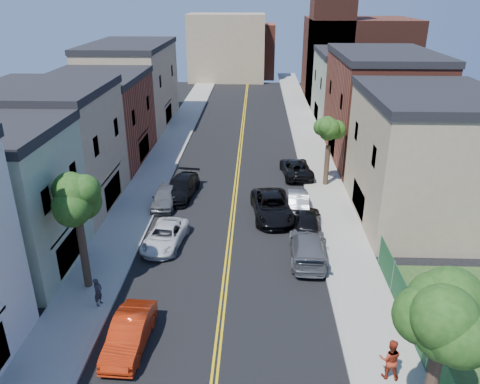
# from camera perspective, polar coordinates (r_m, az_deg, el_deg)

# --- Properties ---
(sidewalk_left) EXTENTS (3.20, 100.00, 0.15)m
(sidewalk_left) POSITION_cam_1_polar(r_m,az_deg,el_deg) (51.79, -8.79, 5.38)
(sidewalk_left) COLOR gray
(sidewalk_left) RESTS_ON ground
(sidewalk_right) EXTENTS (3.20, 100.00, 0.15)m
(sidewalk_right) POSITION_cam_1_polar(r_m,az_deg,el_deg) (51.27, 8.91, 5.18)
(sidewalk_right) COLOR gray
(sidewalk_right) RESTS_ON ground
(curb_left) EXTENTS (0.30, 100.00, 0.15)m
(curb_left) POSITION_cam_1_polar(r_m,az_deg,el_deg) (51.50, -6.87, 5.38)
(curb_left) COLOR gray
(curb_left) RESTS_ON ground
(curb_right) EXTENTS (0.30, 100.00, 0.15)m
(curb_right) POSITION_cam_1_polar(r_m,az_deg,el_deg) (51.09, 6.96, 5.23)
(curb_right) COLOR gray
(curb_right) RESTS_ON ground
(bldg_left_tan_near) EXTENTS (9.00, 10.00, 9.00)m
(bldg_left_tan_near) POSITION_cam_1_polar(r_m,az_deg,el_deg) (38.61, -22.15, 4.50)
(bldg_left_tan_near) COLOR #998466
(bldg_left_tan_near) RESTS_ON ground
(bldg_left_brick) EXTENTS (9.00, 12.00, 8.00)m
(bldg_left_brick) POSITION_cam_1_polar(r_m,az_deg,el_deg) (48.55, -17.09, 8.23)
(bldg_left_brick) COLOR brown
(bldg_left_brick) RESTS_ON ground
(bldg_left_tan_far) EXTENTS (9.00, 16.00, 9.50)m
(bldg_left_tan_far) POSITION_cam_1_polar(r_m,az_deg,el_deg) (61.47, -13.11, 12.41)
(bldg_left_tan_far) COLOR #998466
(bldg_left_tan_far) RESTS_ON ground
(bldg_right_tan) EXTENTS (9.00, 12.00, 9.00)m
(bldg_right_tan) POSITION_cam_1_polar(r_m,az_deg,el_deg) (36.46, 21.67, 3.51)
(bldg_right_tan) COLOR #998466
(bldg_right_tan) RESTS_ON ground
(bldg_right_brick) EXTENTS (9.00, 14.00, 10.00)m
(bldg_right_brick) POSITION_cam_1_polar(r_m,az_deg,el_deg) (49.19, 16.70, 9.67)
(bldg_right_brick) COLOR brown
(bldg_right_brick) RESTS_ON ground
(bldg_right_palegrn) EXTENTS (9.00, 12.00, 8.50)m
(bldg_right_palegrn) POSITION_cam_1_polar(r_m,az_deg,el_deg) (62.70, 13.62, 12.10)
(bldg_right_palegrn) COLOR gray
(bldg_right_palegrn) RESTS_ON ground
(church) EXTENTS (16.20, 14.20, 22.60)m
(church) POSITION_cam_1_polar(r_m,az_deg,el_deg) (77.33, 13.49, 16.42)
(church) COLOR #4C2319
(church) RESTS_ON ground
(backdrop_left) EXTENTS (14.00, 8.00, 12.00)m
(backdrop_left) POSITION_cam_1_polar(r_m,az_deg,el_deg) (91.09, -1.64, 17.21)
(backdrop_left) COLOR #998466
(backdrop_left) RESTS_ON ground
(backdrop_center) EXTENTS (10.00, 8.00, 10.00)m
(backdrop_center) POSITION_cam_1_polar(r_m,az_deg,el_deg) (95.01, 1.04, 16.86)
(backdrop_center) COLOR brown
(backdrop_center) RESTS_ON ground
(fence_right) EXTENTS (0.04, 15.00, 1.90)m
(fence_right) POSITION_cam_1_polar(r_m,az_deg,el_deg) (24.48, 20.93, -15.62)
(fence_right) COLOR #143F1E
(fence_right) RESTS_ON sidewalk_right
(tree_left_mid) EXTENTS (5.20, 5.20, 9.29)m
(tree_left_mid) POSITION_cam_1_polar(r_m,az_deg,el_deg) (26.07, -19.69, 1.05)
(tree_left_mid) COLOR #332019
(tree_left_mid) RESTS_ON sidewalk_left
(tree_right_corner) EXTENTS (5.80, 5.80, 10.35)m
(tree_right_corner) POSITION_cam_1_polar(r_m,az_deg,el_deg) (16.30, 24.55, -10.80)
(tree_right_corner) COLOR #332019
(tree_right_corner) RESTS_ON sidewalk_right
(tree_right_far) EXTENTS (4.40, 4.40, 8.03)m
(tree_right_far) POSITION_cam_1_polar(r_m,az_deg,el_deg) (40.18, 10.98, 8.39)
(tree_right_far) COLOR #332019
(tree_right_far) RESTS_ON sidewalk_right
(red_sedan) EXTENTS (1.83, 4.71, 1.53)m
(red_sedan) POSITION_cam_1_polar(r_m,az_deg,el_deg) (23.98, -13.36, -16.49)
(red_sedan) COLOR #B8280C
(red_sedan) RESTS_ON ground
(white_pickup) EXTENTS (2.90, 5.20, 1.38)m
(white_pickup) POSITION_cam_1_polar(r_m,az_deg,el_deg) (31.94, -9.16, -5.34)
(white_pickup) COLOR silver
(white_pickup) RESTS_ON ground
(grey_car_left) EXTENTS (1.86, 4.50, 1.52)m
(grey_car_left) POSITION_cam_1_polar(r_m,az_deg,el_deg) (37.64, -9.18, -0.59)
(grey_car_left) COLOR #505357
(grey_car_left) RESTS_ON ground
(black_car_left) EXTENTS (2.97, 5.81, 1.61)m
(black_car_left) POSITION_cam_1_polar(r_m,az_deg,el_deg) (39.12, -7.22, 0.55)
(black_car_left) COLOR black
(black_car_left) RESTS_ON ground
(grey_car_right) EXTENTS (2.59, 5.81, 1.65)m
(grey_car_right) POSITION_cam_1_polar(r_m,az_deg,el_deg) (30.32, 8.32, -6.65)
(grey_car_right) COLOR #56585D
(grey_car_right) RESTS_ON ground
(black_car_right) EXTENTS (2.35, 4.85, 1.60)m
(black_car_right) POSITION_cam_1_polar(r_m,az_deg,el_deg) (33.69, 8.25, -3.46)
(black_car_right) COLOR black
(black_car_right) RESTS_ON ground
(silver_car_right) EXTENTS (1.71, 4.48, 1.46)m
(silver_car_right) POSITION_cam_1_polar(r_m,az_deg,el_deg) (36.91, 7.09, -1.02)
(silver_car_right) COLOR #B1B3B9
(silver_car_right) RESTS_ON ground
(dark_car_right_far) EXTENTS (3.07, 5.72, 1.53)m
(dark_car_right_far) POSITION_cam_1_polar(r_m,az_deg,el_deg) (43.57, 6.88, 2.94)
(dark_car_right_far) COLOR black
(dark_car_right_far) RESTS_ON ground
(black_suv_lane) EXTENTS (3.47, 6.40, 1.70)m
(black_suv_lane) POSITION_cam_1_polar(r_m,az_deg,el_deg) (35.40, 3.94, -1.78)
(black_suv_lane) COLOR black
(black_suv_lane) RESTS_ON ground
(pedestrian_left) EXTENTS (0.52, 0.67, 1.62)m
(pedestrian_left) POSITION_cam_1_polar(r_m,az_deg,el_deg) (26.82, -16.98, -11.61)
(pedestrian_left) COLOR #25242C
(pedestrian_left) RESTS_ON sidewalk_left
(pedestrian_right) EXTENTS (1.07, 0.90, 1.96)m
(pedestrian_right) POSITION_cam_1_polar(r_m,az_deg,el_deg) (22.56, 17.87, -18.87)
(pedestrian_right) COLOR maroon
(pedestrian_right) RESTS_ON sidewalk_right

